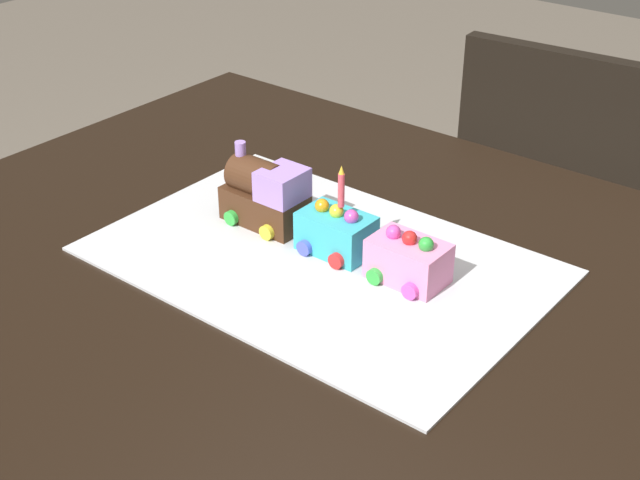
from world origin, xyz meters
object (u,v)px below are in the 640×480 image
Objects in this scene: chair at (564,214)px; cake_car_gondola_turquoise at (336,232)px; dining_table at (352,351)px; cake_locomotive at (265,194)px; cake_car_flatbed_bubblegum at (408,260)px; birthday_candle at (341,187)px.

cake_car_gondola_turquoise is (-0.01, -0.78, 0.30)m from chair.
dining_table is at bearing -36.25° from cake_car_gondola_turquoise.
cake_car_flatbed_bubblegum is at bearing 0.00° from cake_locomotive.
cake_locomotive reaches higher than cake_car_gondola_turquoise.
cake_car_flatbed_bubblegum is (0.11, -0.78, 0.30)m from chair.
cake_car_flatbed_bubblegum is at bearing 0.00° from cake_car_gondola_turquoise.
cake_car_gondola_turquoise is (-0.07, 0.05, 0.14)m from dining_table.
birthday_candle is at bearing 140.50° from dining_table.
dining_table is 10.00× the size of cake_locomotive.
cake_car_flatbed_bubblegum is (0.12, 0.00, 0.00)m from cake_car_gondola_turquoise.
chair is at bearing 89.83° from birthday_candle.
dining_table is 0.23m from birthday_candle.
birthday_candle is (-0.06, 0.05, 0.21)m from dining_table.
birthday_candle reaches higher than cake_car_flatbed_bubblegum.
cake_car_flatbed_bubblegum is 1.66× the size of birthday_candle.
cake_locomotive reaches higher than cake_car_flatbed_bubblegum.
chair and cake_locomotive have the same top height.
chair is at bearing 79.95° from cake_locomotive.
cake_locomotive is at bearing 76.14° from chair.
chair is 0.87m from birthday_candle.
cake_locomotive is (-0.14, -0.78, 0.32)m from chair.
chair is 6.14× the size of cake_locomotive.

